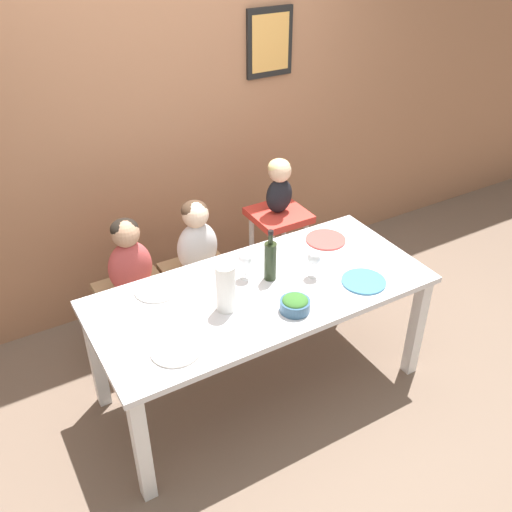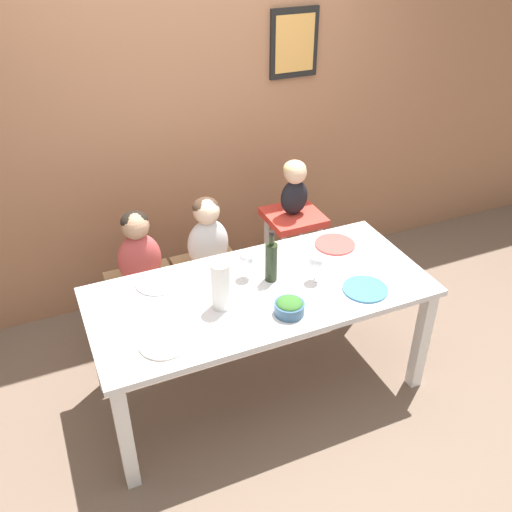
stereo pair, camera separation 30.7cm
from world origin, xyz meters
The scene contains 18 objects.
ground_plane centered at (0.00, 0.00, 0.00)m, with size 14.00×14.00×0.00m, color #705B4C.
wall_back centered at (0.00, 1.23, 1.35)m, with size 10.00×0.09×2.70m.
dining_table centered at (0.00, 0.00, 0.65)m, with size 1.87×0.84×0.74m.
chair_far_left centered at (-0.51, 0.71, 0.39)m, with size 0.43×0.43×0.46m.
chair_far_center centered at (-0.06, 0.71, 0.39)m, with size 0.43×0.43×0.46m.
chair_right_highchair centered at (0.56, 0.71, 0.58)m, with size 0.37×0.36×0.73m.
person_child_left centered at (-0.51, 0.71, 0.72)m, with size 0.27×0.18×0.50m.
person_child_center centered at (-0.06, 0.71, 0.72)m, with size 0.27×0.18×0.50m.
person_baby_right centered at (0.56, 0.71, 0.95)m, with size 0.19×0.16×0.38m.
wine_bottle centered at (0.09, 0.06, 0.86)m, with size 0.07×0.07×0.31m.
paper_towel_roll centered at (-0.25, -0.05, 0.87)m, with size 0.10×0.10×0.27m.
wine_glass_near centered at (0.31, -0.04, 0.86)m, with size 0.08×0.08×0.17m.
wine_glass_far centered at (-0.03, 0.14, 0.86)m, with size 0.08×0.08×0.17m.
salad_bowl_large centered at (0.05, -0.25, 0.78)m, with size 0.16×0.16×0.09m.
dinner_plate_front_left centered at (-0.61, -0.22, 0.74)m, with size 0.25×0.25×0.01m.
dinner_plate_back_left centered at (-0.50, 0.28, 0.74)m, with size 0.25×0.25×0.01m.
dinner_plate_back_right centered at (0.60, 0.23, 0.74)m, with size 0.25×0.25×0.01m.
dinner_plate_front_right centered at (0.52, -0.23, 0.74)m, with size 0.25×0.25×0.01m.
Camera 2 is at (-1.03, -2.29, 2.60)m, focal length 40.00 mm.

